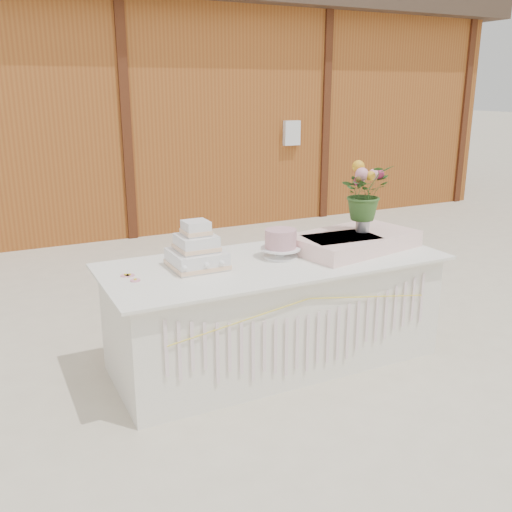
{
  "coord_description": "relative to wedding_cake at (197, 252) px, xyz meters",
  "views": [
    {
      "loc": [
        -1.81,
        -3.34,
        1.92
      ],
      "look_at": [
        0.0,
        0.3,
        0.72
      ],
      "focal_mm": 40.0,
      "sensor_mm": 36.0,
      "label": 1
    }
  ],
  "objects": [
    {
      "name": "cake_table",
      "position": [
        0.55,
        -0.09,
        -0.49
      ],
      "size": [
        2.4,
        1.0,
        0.77
      ],
      "color": "white",
      "rests_on": "ground"
    },
    {
      "name": "flower_vase",
      "position": [
        1.3,
        -0.07,
        0.08
      ],
      "size": [
        0.1,
        0.1,
        0.14
      ],
      "primitive_type": "cylinder",
      "color": "#B2B2B7",
      "rests_on": "satin_runner"
    },
    {
      "name": "pink_cake_stand",
      "position": [
        0.61,
        -0.05,
        0.01
      ],
      "size": [
        0.28,
        0.28,
        0.2
      ],
      "color": "white",
      "rests_on": "cake_table"
    },
    {
      "name": "loose_flowers",
      "position": [
        -0.48,
        0.01,
        -0.1
      ],
      "size": [
        0.15,
        0.32,
        0.02
      ],
      "primitive_type": null,
      "rotation": [
        0.0,
        0.0,
        0.06
      ],
      "color": "pink",
      "rests_on": "cake_table"
    },
    {
      "name": "ground",
      "position": [
        0.55,
        -0.08,
        -0.88
      ],
      "size": [
        80.0,
        80.0,
        0.0
      ],
      "primitive_type": "plane",
      "color": "beige",
      "rests_on": "ground"
    },
    {
      "name": "barn",
      "position": [
        0.54,
        5.91,
        0.8
      ],
      "size": [
        12.6,
        4.6,
        3.3
      ],
      "color": "brown",
      "rests_on": "ground"
    },
    {
      "name": "bouquet",
      "position": [
        1.3,
        -0.07,
        0.36
      ],
      "size": [
        0.4,
        0.35,
        0.41
      ],
      "primitive_type": "imported",
      "rotation": [
        0.0,
        0.0,
        0.1
      ],
      "color": "#335B24",
      "rests_on": "flower_vase"
    },
    {
      "name": "wedding_cake",
      "position": [
        0.0,
        0.0,
        0.0
      ],
      "size": [
        0.36,
        0.36,
        0.32
      ],
      "rotation": [
        0.0,
        0.0,
        0.01
      ],
      "color": "white",
      "rests_on": "cake_table"
    },
    {
      "name": "satin_runner",
      "position": [
        1.21,
        -0.08,
        -0.05
      ],
      "size": [
        1.03,
        0.71,
        0.12
      ],
      "primitive_type": "cube",
      "rotation": [
        0.0,
        0.0,
        0.19
      ],
      "color": "#FFD3CD",
      "rests_on": "cake_table"
    }
  ]
}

